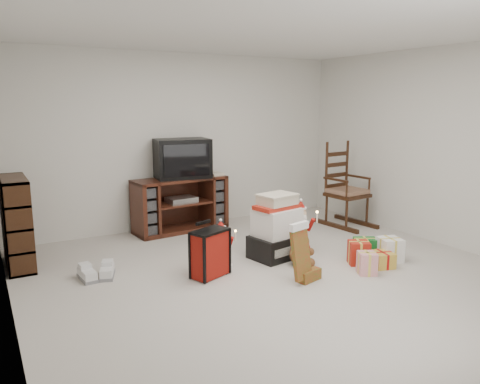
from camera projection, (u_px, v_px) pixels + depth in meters
name	position (u px, v px, depth m)	size (l,w,h in m)	color
room	(281.00, 159.00, 4.66)	(5.01, 5.01, 2.51)	#BDB6AD
tv_stand	(181.00, 204.00, 6.64)	(1.37, 0.59, 0.76)	#441B13
bookshelf	(16.00, 224.00, 5.16)	(0.27, 0.82, 1.00)	black
rocking_chair	(344.00, 196.00, 6.94)	(0.59, 0.90, 1.29)	black
gift_pile	(277.00, 230.00, 5.48)	(0.66, 0.53, 0.75)	black
red_suitcase	(210.00, 253.00, 4.88)	(0.44, 0.33, 0.59)	maroon
stocking	(301.00, 253.00, 4.70)	(0.30, 0.13, 0.63)	#0E7F21
teddy_bear	(300.00, 251.00, 5.25)	(0.25, 0.22, 0.37)	brown
santa_figurine	(300.00, 232.00, 5.68)	(0.32, 0.30, 0.65)	maroon
mrs_claus_figurine	(221.00, 250.00, 5.15)	(0.27, 0.25, 0.55)	maroon
sneaker_pair	(97.00, 273.00, 4.87)	(0.40, 0.34, 0.11)	silver
gift_cluster	(375.00, 254.00, 5.28)	(0.67, 0.76, 0.23)	#AB2213
crt_television	(182.00, 158.00, 6.56)	(0.81, 0.63, 0.55)	black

